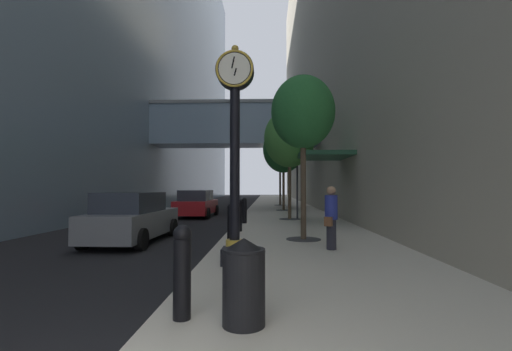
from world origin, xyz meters
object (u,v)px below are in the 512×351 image
at_px(bollard_fifth, 244,210).
at_px(street_tree_near, 303,113).
at_px(street_tree_mid_far, 283,149).
at_px(bollard_nearest, 182,270).
at_px(trash_bin, 244,280).
at_px(street_tree_far, 280,151).
at_px(pedestrian_walking, 331,216).
at_px(car_grey_near, 133,218).
at_px(street_tree_mid_near, 289,139).
at_px(street_clock, 235,142).
at_px(bollard_fourth, 239,215).
at_px(bollard_third, 231,223).
at_px(car_red_mid, 197,204).

relative_size(bollard_fifth, street_tree_near, 0.23).
bearing_deg(street_tree_mid_far, bollard_nearest, -96.07).
xyz_separation_m(bollard_fifth, trash_bin, (0.80, -11.96, -0.08)).
distance_m(street_tree_mid_far, street_tree_far, 7.09).
bearing_deg(pedestrian_walking, street_tree_near, 107.66).
relative_size(bollard_fifth, pedestrian_walking, 0.70).
relative_size(street_tree_near, pedestrian_walking, 3.11).
distance_m(street_tree_near, car_grey_near, 6.53).
bearing_deg(street_tree_far, street_tree_mid_far, -90.00).
relative_size(street_tree_mid_far, street_tree_far, 0.91).
bearing_deg(street_tree_mid_near, bollard_nearest, -99.12).
distance_m(street_tree_far, car_grey_near, 22.24).
xyz_separation_m(street_tree_near, street_tree_far, (0.00, 21.19, 0.96)).
bearing_deg(pedestrian_walking, car_grey_near, 163.00).
bearing_deg(bollard_nearest, pedestrian_walking, 61.02).
distance_m(street_clock, pedestrian_walking, 3.53).
bearing_deg(bollard_fourth, bollard_third, -90.00).
height_order(street_tree_near, street_tree_mid_near, street_tree_mid_near).
bearing_deg(car_grey_near, bollard_third, -16.92).
distance_m(street_clock, bollard_fourth, 6.04).
xyz_separation_m(pedestrian_walking, car_grey_near, (-6.13, 1.87, -0.24)).
bearing_deg(street_tree_mid_near, bollard_fifth, -136.91).
relative_size(bollard_nearest, bollard_fourth, 1.00).
xyz_separation_m(bollard_nearest, bollard_fourth, (0.00, 8.84, 0.00)).
xyz_separation_m(car_grey_near, car_red_mid, (0.10, 9.79, -0.00)).
xyz_separation_m(bollard_nearest, pedestrian_walking, (2.79, 5.03, 0.27)).
relative_size(bollard_nearest, trash_bin, 1.13).
xyz_separation_m(bollard_third, street_tree_mid_far, (2.23, 15.04, 3.80)).
bearing_deg(bollard_nearest, street_tree_mid_near, 80.88).
height_order(street_clock, bollard_nearest, street_clock).
distance_m(bollard_third, bollard_fifth, 5.89).
distance_m(pedestrian_walking, car_red_mid, 13.13).
bearing_deg(street_tree_near, street_clock, -117.04).
bearing_deg(bollard_nearest, bollard_third, 90.00).
bearing_deg(street_clock, street_tree_near, 62.96).
bearing_deg(street_tree_far, street_clock, -94.28).
bearing_deg(street_clock, bollard_fifth, 92.44).
height_order(bollard_nearest, trash_bin, bollard_nearest).
bearing_deg(street_tree_near, street_tree_far, 90.00).
bearing_deg(trash_bin, street_tree_mid_far, 86.13).
bearing_deg(street_clock, pedestrian_walking, 37.73).
height_order(bollard_nearest, bollard_third, same).
xyz_separation_m(street_tree_mid_near, pedestrian_walking, (0.56, -8.83, -3.32)).
bearing_deg(pedestrian_walking, bollard_nearest, -118.98).
relative_size(trash_bin, car_red_mid, 0.24).
distance_m(bollard_nearest, car_red_mid, 17.01).
height_order(street_tree_far, car_red_mid, street_tree_far).
xyz_separation_m(bollard_third, car_red_mid, (-3.24, 10.80, 0.03)).
bearing_deg(bollard_third, street_clock, -82.32).
bearing_deg(bollard_third, bollard_nearest, -90.00).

